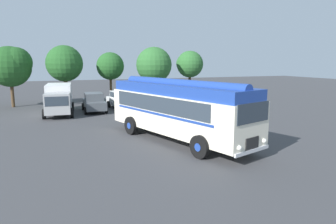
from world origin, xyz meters
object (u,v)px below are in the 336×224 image
at_px(car_far_right, 176,97).
at_px(car_mid_right, 151,99).
at_px(car_near_left, 94,102).
at_px(vintage_bus, 178,108).
at_px(box_van, 59,98).
at_px(car_mid_left, 122,100).

bearing_deg(car_far_right, car_mid_right, -170.04).
bearing_deg(car_mid_right, car_far_right, 9.96).
distance_m(car_near_left, car_mid_right, 5.46).
relative_size(vintage_bus, car_near_left, 2.45).
distance_m(vintage_bus, box_van, 13.12).
distance_m(car_near_left, car_mid_left, 2.79).
bearing_deg(car_mid_left, vintage_bus, -88.04).
xyz_separation_m(car_far_right, box_van, (-11.26, -1.05, 0.52)).
relative_size(vintage_bus, car_far_right, 2.46).
height_order(car_mid_right, car_far_right, same).
bearing_deg(vintage_bus, car_far_right, 67.66).
bearing_deg(car_near_left, car_mid_left, 16.05).
bearing_deg(vintage_bus, box_van, 117.45).
xyz_separation_m(car_near_left, box_van, (-2.94, -0.24, 0.52)).
xyz_separation_m(car_mid_right, box_van, (-8.39, -0.55, 0.52)).
height_order(vintage_bus, box_van, vintage_bus).
relative_size(vintage_bus, car_mid_left, 2.35).
bearing_deg(car_mid_right, vintage_bus, -100.88).
bearing_deg(car_near_left, car_mid_right, 3.25).
distance_m(car_mid_right, box_van, 8.42).
relative_size(vintage_bus, car_mid_right, 2.35).
height_order(car_mid_left, box_van, box_van).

